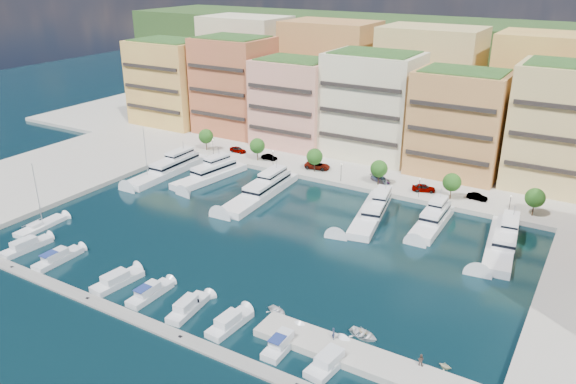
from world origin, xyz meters
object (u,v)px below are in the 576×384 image
tree_4 (452,182)px  yacht_0 (171,168)px  tender_2 (364,335)px  car_0 (238,150)px  tree_3 (379,169)px  car_3 (380,179)px  cruiser_3 (117,281)px  tender_3 (445,366)px  lamppost_3 (419,184)px  car_1 (269,157)px  lamppost_0 (213,144)px  lamppost_2 (341,169)px  tender_0 (278,312)px  cruiser_0 (26,247)px  yacht_5 (433,219)px  yacht_1 (212,174)px  cruiser_8 (330,362)px  yacht_2 (263,190)px  sailboat_2 (147,180)px  tree_5 (535,198)px  car_5 (477,197)px  person_0 (334,333)px  car_4 (424,188)px  cruiser_7 (282,344)px  sailboat_0 (40,227)px  tree_2 (315,157)px  tree_1 (257,146)px  lamppost_1 (273,156)px  cruiser_6 (229,324)px  cruiser_4 (150,294)px  lamppost_4 (510,202)px  yacht_4 (372,212)px  cruiser_1 (58,259)px  tender_1 (363,331)px  tree_0 (206,136)px

tree_4 → yacht_0: 64.40m
tender_2 → car_0: size_ratio=0.93×
tree_3 → car_3: size_ratio=1.15×
cruiser_3 → tender_3: cruiser_3 is taller
lamppost_3 → car_1: (-39.70, 4.11, -2.14)m
lamppost_0 → lamppost_2: (36.00, 0.00, 0.00)m
tender_0 → cruiser_0: bearing=118.1°
yacht_5 → cruiser_3: yacht_5 is taller
yacht_1 → cruiser_8: 69.14m
lamppost_0 → car_1: lamppost_0 is taller
yacht_2 → sailboat_2: 28.21m
tree_5 → car_5: (-11.12, 2.48, -3.06)m
yacht_0 → person_0: 73.53m
car_4 → person_0: (6.25, -55.55, 0.03)m
yacht_5 → cruiser_3: 58.29m
lamppost_0 → cruiser_7: size_ratio=0.57×
yacht_1 → car_3: bearing=23.9°
car_4 → sailboat_0: bearing=113.3°
sailboat_0 → car_0: size_ratio=2.95×
tree_2 → tender_0: tree_2 is taller
tree_1 → tree_2: bearing=0.0°
lamppost_1 → cruiser_8: 70.87m
tree_5 → tender_3: bearing=-92.2°
tree_5 → cruiser_6: size_ratio=0.73×
tender_2 → cruiser_4: bearing=113.5°
car_1 → car_5: bearing=-88.1°
lamppost_4 → yacht_4: size_ratio=0.19×
cruiser_7 → car_5: bearing=80.4°
lamppost_4 → cruiser_8: bearing=-100.6°
cruiser_1 → car_3: (33.32, 59.91, 1.14)m
tree_3 → car_1: (-29.70, 1.81, -3.06)m
yacht_1 → cruiser_6: yacht_1 is taller
cruiser_8 → yacht_5: bearing=91.7°
cruiser_3 → car_5: (40.40, 60.57, 1.14)m
car_1 → yacht_4: bearing=-114.2°
cruiser_7 → person_0: (5.50, 3.78, 1.30)m
tree_4 → tender_1: size_ratio=3.59×
tree_1 → yacht_1: bearing=-104.3°
tree_0 → lamppost_2: (40.00, -2.30, -0.92)m
sailboat_2 → cruiser_3: bearing=-51.7°
tender_0 → cruiser_8: bearing=-97.1°
tender_1 → tree_4: bearing=8.0°
cruiser_8 → sailboat_0: (-64.62, 6.77, -0.24)m
lamppost_0 → car_1: bearing=16.1°
car_5 → cruiser_0: bearing=137.7°
lamppost_3 → car_3: lamppost_3 is taller
car_5 → lamppost_1: bearing=99.5°
tree_2 → tender_1: size_ratio=3.59×
sailboat_2 → tender_0: size_ratio=3.85×
yacht_0 → cruiser_7: (57.03, -42.45, -0.64)m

